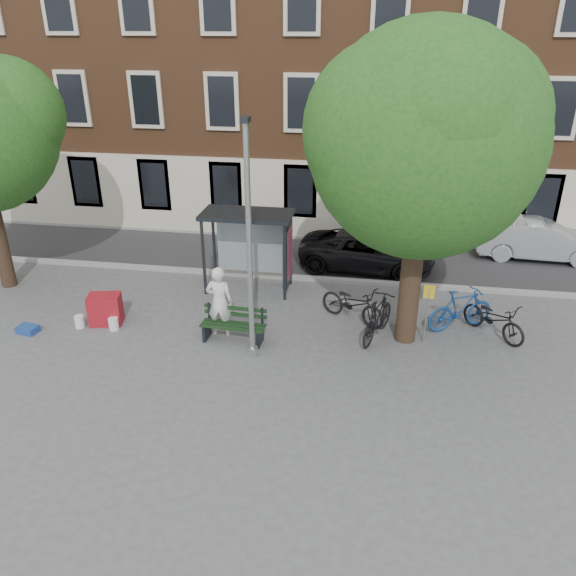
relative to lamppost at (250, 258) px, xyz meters
The scene contains 22 objects.
ground 2.78m from the lamppost, ahead, with size 90.00×90.00×0.00m, color #4C4C4F.
road 7.53m from the lamppost, 90.00° to the left, with size 40.00×4.00×0.01m, color #28282B.
curb_near 5.69m from the lamppost, 90.00° to the left, with size 40.00×0.25×0.12m, color gray.
curb_far 9.40m from the lamppost, 90.00° to the left, with size 40.00×0.25×0.12m, color gray.
building_row 13.67m from the lamppost, 90.00° to the left, with size 30.00×8.00×14.00m, color brown.
lamppost is the anchor object (origin of this frame).
tree_right 5.10m from the lamppost, 19.03° to the left, with size 5.76×5.60×8.20m.
bus_shelter 4.24m from the lamppost, 98.43° to the left, with size 2.85×1.45×2.62m.
painter 2.29m from the lamppost, 139.51° to the left, with size 0.75×0.49×2.05m, color silver.
bench 2.56m from the lamppost, 134.16° to the left, with size 1.81×0.68×0.92m.
bike_a 4.06m from the lamppost, 42.94° to the left, with size 0.75×2.15×1.13m, color black.
bike_b 6.38m from the lamppost, 22.89° to the left, with size 0.58×2.07×1.24m, color navy.
bike_c 7.11m from the lamppost, 17.99° to the left, with size 0.71×2.04×1.07m, color black.
bike_d 4.14m from the lamppost, 24.27° to the left, with size 0.58×2.07×1.24m, color black.
car_dark 7.25m from the lamppost, 66.57° to the left, with size 2.19×4.74×1.32m, color black.
car_silver 12.45m from the lamppost, 42.74° to the left, with size 1.59×4.55×1.50m, color #9B9EA2.
red_stand 5.26m from the lamppost, 167.10° to the left, with size 0.90×0.60×0.90m, color maroon.
blue_crate 7.09m from the lamppost, behind, with size 0.55×0.40×0.20m, color navy.
bucket_a 5.01m from the lamppost, behind, with size 0.28×0.28×0.36m, color silver.
bucket_b 5.90m from the lamppost, behind, with size 0.28×0.28×0.36m, color white.
bucket_c 5.88m from the lamppost, 157.70° to the left, with size 0.28×0.28×0.36m, color silver.
notice_sign 4.98m from the lamppost, 17.58° to the left, with size 0.30×0.04×1.72m.
Camera 1 is at (2.93, -12.36, 7.97)m, focal length 35.00 mm.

